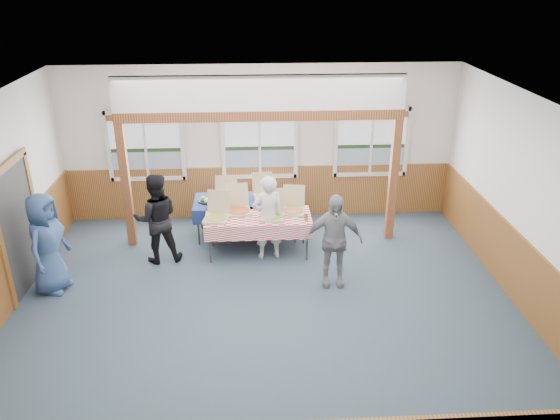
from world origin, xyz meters
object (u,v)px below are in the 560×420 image
object	(u,v)px
woman_white	(268,218)
person_grey	(333,240)
table_right	(258,219)
man_blue	(47,243)
table_left	(247,203)
woman_black	(157,218)

from	to	relation	value
woman_white	person_grey	xyz separation A→B (m)	(1.04, -0.97, 0.01)
table_right	man_blue	world-z (taller)	man_blue
woman_white	man_blue	size ratio (longest dim) A/B	0.93
person_grey	table_left	bearing A→B (deg)	130.67
table_left	woman_white	world-z (taller)	woman_white
table_right	woman_black	size ratio (longest dim) A/B	1.24
table_left	table_right	xyz separation A→B (m)	(0.21, -0.74, -0.00)
woman_white	person_grey	world-z (taller)	person_grey
table_right	person_grey	xyz separation A→B (m)	(1.21, -1.14, 0.11)
man_blue	person_grey	xyz separation A→B (m)	(4.62, -0.07, -0.04)
table_left	woman_black	world-z (taller)	woman_black
table_left	woman_white	size ratio (longest dim) A/B	1.39
person_grey	woman_white	bearing A→B (deg)	140.50
table_left	woman_white	distance (m)	0.99
table_left	woman_white	bearing A→B (deg)	-86.86
man_blue	person_grey	distance (m)	4.62
table_right	man_blue	size ratio (longest dim) A/B	1.20
table_left	person_grey	xyz separation A→B (m)	(1.42, -1.88, 0.11)
woman_black	man_blue	xyz separation A→B (m)	(-1.61, -0.90, 0.02)
table_left	woman_black	distance (m)	1.83
table_left	person_grey	world-z (taller)	person_grey
table_right	man_blue	distance (m)	3.57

